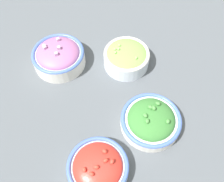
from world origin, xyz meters
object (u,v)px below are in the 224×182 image
(bowl_lettuce, at_px, (126,57))
(bowl_broccoli, at_px, (151,120))
(bowl_red_onion, at_px, (59,56))
(bowl_cherry_tomatoes, at_px, (98,167))

(bowl_lettuce, height_order, bowl_broccoli, bowl_lettuce)
(bowl_red_onion, xyz_separation_m, bowl_broccoli, (0.33, 0.16, -0.01))
(bowl_cherry_tomatoes, bearing_deg, bowl_red_onion, 175.54)
(bowl_red_onion, bearing_deg, bowl_cherry_tomatoes, -4.46)
(bowl_broccoli, bearing_deg, bowl_cherry_tomatoes, -73.64)
(bowl_lettuce, distance_m, bowl_broccoli, 0.24)
(bowl_lettuce, relative_size, bowl_broccoli, 0.87)
(bowl_red_onion, xyz_separation_m, bowl_cherry_tomatoes, (0.39, -0.03, -0.01))
(bowl_lettuce, bearing_deg, bowl_broccoli, -9.94)
(bowl_red_onion, distance_m, bowl_cherry_tomatoes, 0.39)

